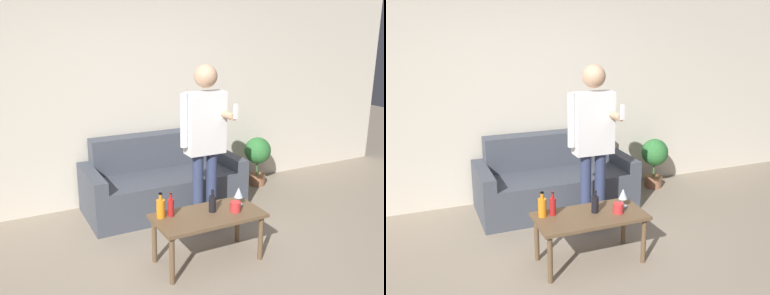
{
  "view_description": "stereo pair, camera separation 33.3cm",
  "coord_description": "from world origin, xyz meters",
  "views": [
    {
      "loc": [
        -1.53,
        -2.43,
        2.03
      ],
      "look_at": [
        0.19,
        1.0,
        0.95
      ],
      "focal_mm": 40.0,
      "sensor_mm": 36.0,
      "label": 1
    },
    {
      "loc": [
        -1.23,
        -2.57,
        2.03
      ],
      "look_at": [
        0.19,
        1.0,
        0.95
      ],
      "focal_mm": 40.0,
      "sensor_mm": 36.0,
      "label": 2
    }
  ],
  "objects": [
    {
      "name": "wall_back",
      "position": [
        0.0,
        2.31,
        1.35
      ],
      "size": [
        8.0,
        0.06,
        2.7
      ],
      "color": "beige",
      "rests_on": "ground_plane"
    },
    {
      "name": "bottle_dark",
      "position": [
        -0.26,
        0.71,
        0.54
      ],
      "size": [
        0.07,
        0.07,
        0.23
      ],
      "color": "orange",
      "rests_on": "coffee_table"
    },
    {
      "name": "bottle_orange",
      "position": [
        0.2,
        0.62,
        0.53
      ],
      "size": [
        0.07,
        0.07,
        0.2
      ],
      "color": "black",
      "rests_on": "coffee_table"
    },
    {
      "name": "cup_on_table",
      "position": [
        0.38,
        0.53,
        0.5
      ],
      "size": [
        0.1,
        0.1,
        0.09
      ],
      "color": "red",
      "rests_on": "coffee_table"
    },
    {
      "name": "couch",
      "position": [
        0.24,
        1.88,
        0.3
      ],
      "size": [
        1.78,
        0.82,
        0.83
      ],
      "color": "#474C56",
      "rests_on": "ground_plane"
    },
    {
      "name": "person_standing_front",
      "position": [
        0.41,
        1.17,
        1.02
      ],
      "size": [
        0.47,
        0.43,
        1.7
      ],
      "color": "navy",
      "rests_on": "ground_plane"
    },
    {
      "name": "wine_glass_near",
      "position": [
        0.48,
        0.64,
        0.57
      ],
      "size": [
        0.08,
        0.08,
        0.17
      ],
      "color": "silver",
      "rests_on": "coffee_table"
    },
    {
      "name": "potted_plant",
      "position": [
        1.66,
        2.0,
        0.41
      ],
      "size": [
        0.35,
        0.35,
        0.65
      ],
      "color": "#936042",
      "rests_on": "ground_plane"
    },
    {
      "name": "coffee_table",
      "position": [
        0.14,
        0.59,
        0.4
      ],
      "size": [
        0.97,
        0.49,
        0.45
      ],
      "color": "brown",
      "rests_on": "ground_plane"
    },
    {
      "name": "bottle_green",
      "position": [
        -0.17,
        0.7,
        0.54
      ],
      "size": [
        0.06,
        0.06,
        0.22
      ],
      "color": "#B21E1E",
      "rests_on": "coffee_table"
    }
  ]
}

